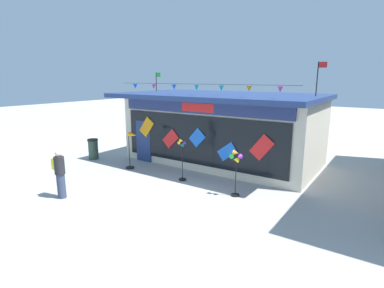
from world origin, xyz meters
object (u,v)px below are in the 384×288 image
(trash_bin, at_px, (93,149))
(wind_spinner_left, at_px, (182,157))
(person_near_camera, at_px, (60,173))
(kite_shop_building, at_px, (222,127))
(wind_spinner_center_left, at_px, (236,164))
(wind_spinner_far_left, at_px, (132,145))

(trash_bin, bearing_deg, wind_spinner_left, -1.25)
(wind_spinner_left, height_order, person_near_camera, wind_spinner_left)
(kite_shop_building, xyz_separation_m, wind_spinner_center_left, (2.59, -3.70, -0.52))
(wind_spinner_far_left, height_order, wind_spinner_center_left, wind_spinner_far_left)
(wind_spinner_far_left, bearing_deg, kite_shop_building, 51.71)
(kite_shop_building, distance_m, wind_spinner_far_left, 4.36)
(wind_spinner_far_left, xyz_separation_m, wind_spinner_center_left, (5.27, -0.31, 0.05))
(wind_spinner_far_left, xyz_separation_m, trash_bin, (-2.89, 0.13, -0.61))
(wind_spinner_far_left, height_order, person_near_camera, wind_spinner_far_left)
(wind_spinner_far_left, relative_size, person_near_camera, 1.00)
(wind_spinner_left, xyz_separation_m, trash_bin, (-5.66, 0.12, -0.46))
(wind_spinner_center_left, bearing_deg, wind_spinner_left, 172.96)
(wind_spinner_far_left, distance_m, wind_spinner_left, 2.77)
(kite_shop_building, relative_size, wind_spinner_center_left, 5.59)
(wind_spinner_center_left, bearing_deg, kite_shop_building, 125.02)
(kite_shop_building, xyz_separation_m, wind_spinner_left, (0.09, -3.39, -0.72))
(kite_shop_building, distance_m, person_near_camera, 7.57)
(kite_shop_building, height_order, wind_spinner_far_left, kite_shop_building)
(kite_shop_building, distance_m, wind_spinner_left, 3.47)
(kite_shop_building, xyz_separation_m, wind_spinner_far_left, (-2.68, -3.39, -0.57))
(wind_spinner_left, bearing_deg, person_near_camera, -121.98)
(kite_shop_building, height_order, wind_spinner_left, kite_shop_building)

